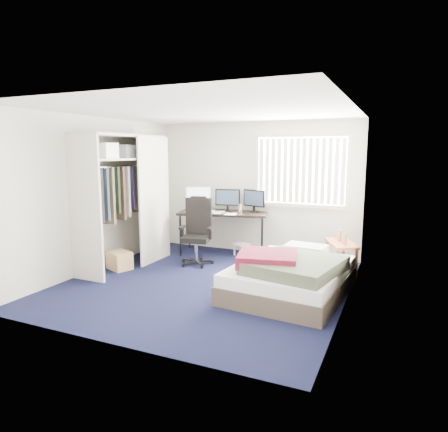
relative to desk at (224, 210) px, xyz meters
name	(u,v)px	position (x,y,z in m)	size (l,w,h in m)	color
ground	(206,283)	(0.49, -1.75, -0.83)	(4.20, 4.20, 0.00)	black
room_shell	(205,182)	(0.49, -1.75, 0.68)	(4.20, 4.20, 4.20)	silver
window_assembly	(301,171)	(1.39, 0.29, 0.77)	(1.72, 0.09, 1.32)	white
closet	(123,187)	(-1.18, -1.49, 0.52)	(0.64, 1.84, 2.22)	beige
desk	(224,210)	(0.00, 0.00, 0.00)	(1.78, 1.14, 1.27)	black
office_chair	(197,238)	(-0.14, -0.83, -0.38)	(0.67, 0.67, 1.17)	black
footstool	(241,246)	(0.38, -0.04, -0.65)	(0.35, 0.32, 0.24)	white
nightstand	(341,246)	(2.24, -0.39, -0.39)	(0.63, 0.82, 0.68)	brown
bed	(290,275)	(1.74, -1.69, -0.56)	(1.58, 2.00, 0.63)	#463A32
pine_box	(120,260)	(-1.16, -1.68, -0.68)	(0.40, 0.30, 0.30)	tan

